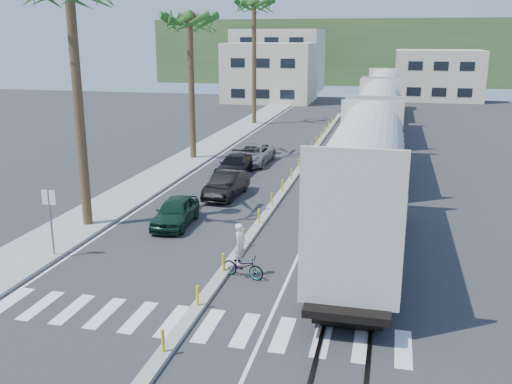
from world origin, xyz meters
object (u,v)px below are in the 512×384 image
(car_lead, at_px, (175,212))
(car_second, at_px, (226,185))
(street_sign, at_px, (50,212))
(cyclist, at_px, (242,261))

(car_lead, relative_size, car_second, 0.93)
(car_second, bearing_deg, car_lead, -96.79)
(car_lead, xyz_separation_m, car_second, (0.97, 5.46, 0.03))
(street_sign, bearing_deg, car_lead, 56.98)
(street_sign, xyz_separation_m, car_second, (4.32, 10.62, -1.26))
(car_lead, bearing_deg, car_second, 76.15)
(street_sign, distance_m, cyclist, 8.19)
(street_sign, relative_size, cyclist, 1.41)
(car_second, xyz_separation_m, cyclist, (3.76, -10.71, -0.05))
(street_sign, height_order, car_second, street_sign)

